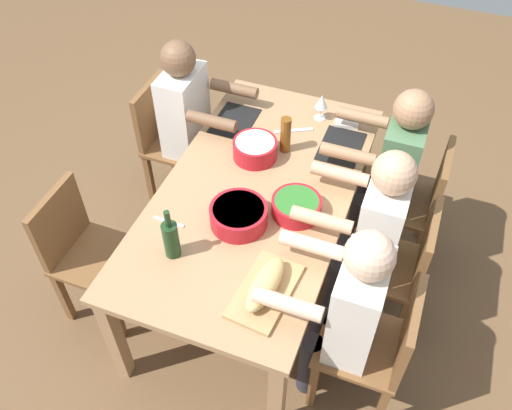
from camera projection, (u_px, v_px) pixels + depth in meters
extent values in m
plane|color=brown|center=(256.00, 273.00, 3.42)|extent=(8.00, 8.00, 0.00)
cube|color=#A87F56|center=(256.00, 193.00, 2.90)|extent=(1.84, 0.98, 0.04)
cube|color=#A87F56|center=(277.00, 397.00, 2.51)|extent=(0.07, 0.07, 0.70)
cube|color=#A87F56|center=(363.00, 162.00, 3.61)|extent=(0.07, 0.07, 0.70)
cube|color=#A87F56|center=(115.00, 338.00, 2.72)|extent=(0.07, 0.07, 0.70)
cube|color=#A87F56|center=(242.00, 133.00, 3.82)|extent=(0.07, 0.07, 0.70)
cube|color=brown|center=(97.00, 258.00, 2.96)|extent=(0.40, 0.40, 0.03)
cube|color=brown|center=(59.00, 223.00, 2.85)|extent=(0.38, 0.04, 0.40)
cube|color=brown|center=(146.00, 268.00, 3.19)|extent=(0.04, 0.04, 0.42)
cube|color=brown|center=(116.00, 315.00, 2.97)|extent=(0.04, 0.04, 0.42)
cube|color=brown|center=(96.00, 252.00, 3.27)|extent=(0.04, 0.04, 0.42)
cube|color=brown|center=(63.00, 296.00, 3.06)|extent=(0.04, 0.04, 0.42)
cube|color=brown|center=(383.00, 265.00, 2.93)|extent=(0.40, 0.40, 0.03)
cube|color=brown|center=(426.00, 249.00, 2.73)|extent=(0.38, 0.04, 0.40)
cube|color=brown|center=(339.00, 303.00, 3.02)|extent=(0.04, 0.04, 0.42)
cube|color=brown|center=(354.00, 258.00, 3.24)|extent=(0.04, 0.04, 0.42)
cube|color=brown|center=(400.00, 322.00, 2.94)|extent=(0.04, 0.04, 0.42)
cube|color=brown|center=(411.00, 274.00, 3.16)|extent=(0.04, 0.04, 0.42)
cylinder|color=#2D2D38|center=(335.00, 287.00, 3.08)|extent=(0.11, 0.11, 0.45)
cylinder|color=#2D2D38|center=(342.00, 265.00, 3.19)|extent=(0.11, 0.11, 0.45)
cube|color=white|center=(381.00, 227.00, 2.73)|extent=(0.34, 0.20, 0.55)
cylinder|color=tan|center=(322.00, 220.00, 2.60)|extent=(0.07, 0.30, 0.07)
cylinder|color=tan|center=(340.00, 174.00, 2.82)|extent=(0.07, 0.30, 0.07)
sphere|color=tan|center=(394.00, 173.00, 2.46)|extent=(0.21, 0.21, 0.21)
cube|color=brown|center=(400.00, 201.00, 3.25)|extent=(0.40, 0.40, 0.03)
cube|color=brown|center=(440.00, 183.00, 3.05)|extent=(0.38, 0.04, 0.40)
cube|color=brown|center=(360.00, 238.00, 3.35)|extent=(0.04, 0.04, 0.42)
cube|color=brown|center=(373.00, 200.00, 3.56)|extent=(0.04, 0.04, 0.42)
cube|color=brown|center=(416.00, 253.00, 3.26)|extent=(0.04, 0.04, 0.42)
cube|color=brown|center=(425.00, 214.00, 3.48)|extent=(0.04, 0.04, 0.42)
cylinder|color=#2D2D38|center=(356.00, 224.00, 3.41)|extent=(0.11, 0.11, 0.45)
cylinder|color=#2D2D38|center=(362.00, 207.00, 3.51)|extent=(0.11, 0.11, 0.45)
cube|color=#4C724C|center=(400.00, 163.00, 3.05)|extent=(0.34, 0.20, 0.55)
cylinder|color=#9E7251|center=(348.00, 154.00, 2.92)|extent=(0.07, 0.30, 0.07)
cylinder|color=#9E7251|center=(362.00, 117.00, 3.14)|extent=(0.07, 0.30, 0.07)
sphere|color=#9E7251|center=(414.00, 109.00, 2.78)|extent=(0.21, 0.21, 0.21)
cube|color=brown|center=(361.00, 344.00, 2.60)|extent=(0.40, 0.40, 0.03)
cube|color=brown|center=(408.00, 333.00, 2.40)|extent=(0.38, 0.04, 0.40)
cube|color=brown|center=(313.00, 384.00, 2.70)|extent=(0.04, 0.04, 0.42)
cube|color=brown|center=(331.00, 328.00, 2.92)|extent=(0.04, 0.04, 0.42)
cube|color=brown|center=(381.00, 408.00, 2.62)|extent=(0.04, 0.04, 0.42)
cube|color=brown|center=(395.00, 348.00, 2.83)|extent=(0.04, 0.04, 0.42)
cylinder|color=#2D2D38|center=(309.00, 364.00, 2.76)|extent=(0.11, 0.11, 0.45)
cylinder|color=#2D2D38|center=(318.00, 338.00, 2.86)|extent=(0.11, 0.11, 0.45)
cube|color=white|center=(357.00, 307.00, 2.41)|extent=(0.34, 0.20, 0.55)
cylinder|color=beige|center=(288.00, 304.00, 2.28)|extent=(0.07, 0.30, 0.07)
cylinder|color=beige|center=(312.00, 245.00, 2.49)|extent=(0.07, 0.30, 0.07)
sphere|color=beige|center=(370.00, 256.00, 2.14)|extent=(0.21, 0.21, 0.21)
cube|color=brown|center=(180.00, 144.00, 3.60)|extent=(0.40, 0.40, 0.03)
cube|color=brown|center=(151.00, 112.00, 3.49)|extent=(0.38, 0.04, 0.40)
cube|color=brown|center=(216.00, 159.00, 3.83)|extent=(0.04, 0.04, 0.42)
cube|color=brown|center=(195.00, 192.00, 3.62)|extent=(0.04, 0.04, 0.42)
cube|color=brown|center=(173.00, 148.00, 3.92)|extent=(0.04, 0.04, 0.42)
cube|color=brown|center=(150.00, 179.00, 3.70)|extent=(0.04, 0.04, 0.42)
cylinder|color=#2D2D38|center=(217.00, 168.00, 3.76)|extent=(0.11, 0.11, 0.45)
cylinder|color=#2D2D38|center=(208.00, 183.00, 3.65)|extent=(0.11, 0.11, 0.45)
cube|color=white|center=(184.00, 111.00, 3.38)|extent=(0.34, 0.20, 0.55)
cylinder|color=brown|center=(234.00, 89.00, 3.33)|extent=(0.07, 0.30, 0.07)
cylinder|color=brown|center=(212.00, 121.00, 3.12)|extent=(0.07, 0.30, 0.07)
sphere|color=brown|center=(178.00, 59.00, 3.11)|extent=(0.21, 0.21, 0.21)
cylinder|color=#B21923|center=(255.00, 149.00, 3.03)|extent=(0.25, 0.25, 0.11)
cylinder|color=beige|center=(255.00, 144.00, 3.00)|extent=(0.22, 0.22, 0.04)
cylinder|color=#B21923|center=(239.00, 216.00, 2.69)|extent=(0.29, 0.29, 0.10)
cylinder|color=orange|center=(239.00, 211.00, 2.66)|extent=(0.25, 0.25, 0.04)
cylinder|color=#B21923|center=(296.00, 206.00, 2.74)|extent=(0.25, 0.25, 0.09)
cylinder|color=#2D7028|center=(297.00, 203.00, 2.72)|extent=(0.22, 0.22, 0.03)
cube|color=tan|center=(265.00, 291.00, 2.44)|extent=(0.42, 0.26, 0.02)
ellipsoid|color=tan|center=(265.00, 284.00, 2.40)|extent=(0.33, 0.14, 0.09)
cylinder|color=#193819|center=(171.00, 240.00, 2.52)|extent=(0.08, 0.08, 0.20)
cylinder|color=#193819|center=(167.00, 219.00, 2.42)|extent=(0.03, 0.03, 0.09)
cylinder|color=brown|center=(286.00, 135.00, 3.03)|extent=(0.06, 0.06, 0.22)
cylinder|color=silver|center=(320.00, 118.00, 3.30)|extent=(0.07, 0.07, 0.01)
cylinder|color=silver|center=(320.00, 112.00, 3.27)|extent=(0.01, 0.01, 0.07)
cone|color=silver|center=(322.00, 101.00, 3.22)|extent=(0.08, 0.08, 0.08)
cube|color=silver|center=(169.00, 222.00, 2.73)|extent=(0.02, 0.17, 0.01)
cube|color=black|center=(341.00, 146.00, 3.12)|extent=(0.32, 0.23, 0.01)
cube|color=black|center=(235.00, 121.00, 3.28)|extent=(0.32, 0.23, 0.01)
cube|color=silver|center=(294.00, 131.00, 3.22)|extent=(0.13, 0.21, 0.01)
cube|color=white|center=(347.00, 120.00, 3.27)|extent=(0.16, 0.16, 0.02)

